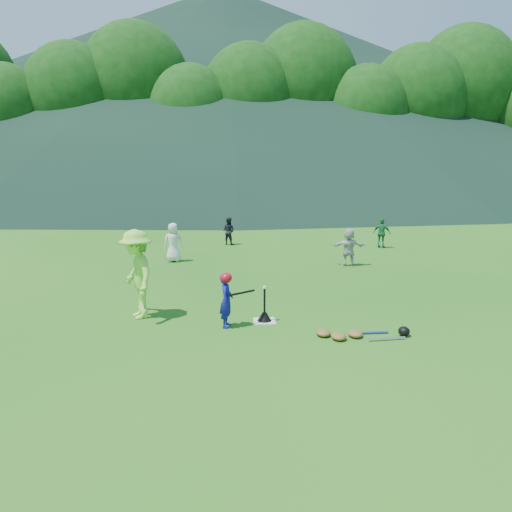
{
  "coord_description": "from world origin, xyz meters",
  "views": [
    {
      "loc": [
        -0.88,
        -9.93,
        3.41
      ],
      "look_at": [
        0.0,
        2.5,
        0.9
      ],
      "focal_mm": 35.0,
      "sensor_mm": 36.0,
      "label": 1
    }
  ],
  "objects_px": {
    "adult_coach": "(137,274)",
    "fielder_b": "(228,231)",
    "fielder_a": "(173,242)",
    "batting_tee": "(264,316)",
    "home_plate": "(264,321)",
    "equipment_pile": "(355,334)",
    "batter_child": "(226,301)",
    "fielder_d": "(349,247)",
    "fielder_c": "(382,233)"
  },
  "relations": [
    {
      "from": "adult_coach",
      "to": "fielder_a",
      "type": "distance_m",
      "value": 5.76
    },
    {
      "from": "batter_child",
      "to": "adult_coach",
      "type": "xyz_separation_m",
      "value": [
        -1.87,
        0.74,
        0.4
      ]
    },
    {
      "from": "adult_coach",
      "to": "fielder_c",
      "type": "bearing_deg",
      "value": 111.15
    },
    {
      "from": "home_plate",
      "to": "fielder_b",
      "type": "distance_m",
      "value": 9.34
    },
    {
      "from": "batter_child",
      "to": "fielder_a",
      "type": "height_order",
      "value": "fielder_a"
    },
    {
      "from": "home_plate",
      "to": "fielder_a",
      "type": "height_order",
      "value": "fielder_a"
    },
    {
      "from": "fielder_a",
      "to": "batting_tee",
      "type": "relative_size",
      "value": 1.88
    },
    {
      "from": "batter_child",
      "to": "fielder_c",
      "type": "relative_size",
      "value": 0.98
    },
    {
      "from": "fielder_a",
      "to": "batting_tee",
      "type": "height_order",
      "value": "fielder_a"
    },
    {
      "from": "fielder_d",
      "to": "adult_coach",
      "type": "bearing_deg",
      "value": 43.35
    },
    {
      "from": "fielder_a",
      "to": "fielder_b",
      "type": "xyz_separation_m",
      "value": [
        1.85,
        3.08,
        -0.11
      ]
    },
    {
      "from": "home_plate",
      "to": "equipment_pile",
      "type": "distance_m",
      "value": 1.95
    },
    {
      "from": "fielder_b",
      "to": "equipment_pile",
      "type": "relative_size",
      "value": 0.59
    },
    {
      "from": "fielder_a",
      "to": "equipment_pile",
      "type": "height_order",
      "value": "fielder_a"
    },
    {
      "from": "fielder_b",
      "to": "home_plate",
      "type": "bearing_deg",
      "value": 121.6
    },
    {
      "from": "batter_child",
      "to": "batting_tee",
      "type": "height_order",
      "value": "batter_child"
    },
    {
      "from": "batting_tee",
      "to": "fielder_a",
      "type": "bearing_deg",
      "value": 111.39
    },
    {
      "from": "home_plate",
      "to": "fielder_d",
      "type": "distance_m",
      "value": 6.11
    },
    {
      "from": "fielder_d",
      "to": "batting_tee",
      "type": "distance_m",
      "value": 6.1
    },
    {
      "from": "fielder_c",
      "to": "equipment_pile",
      "type": "height_order",
      "value": "fielder_c"
    },
    {
      "from": "batter_child",
      "to": "fielder_b",
      "type": "xyz_separation_m",
      "value": [
        0.2,
        9.57,
        -0.02
      ]
    },
    {
      "from": "fielder_c",
      "to": "equipment_pile",
      "type": "distance_m",
      "value": 9.89
    },
    {
      "from": "home_plate",
      "to": "fielder_a",
      "type": "xyz_separation_m",
      "value": [
        -2.44,
        6.23,
        0.63
      ]
    },
    {
      "from": "fielder_d",
      "to": "batting_tee",
      "type": "xyz_separation_m",
      "value": [
        -3.12,
        -5.22,
        -0.47
      ]
    },
    {
      "from": "home_plate",
      "to": "fielder_d",
      "type": "relative_size",
      "value": 0.38
    },
    {
      "from": "batter_child",
      "to": "batting_tee",
      "type": "distance_m",
      "value": 0.94
    },
    {
      "from": "batter_child",
      "to": "fielder_c",
      "type": "bearing_deg",
      "value": -25.22
    },
    {
      "from": "adult_coach",
      "to": "home_plate",
      "type": "bearing_deg",
      "value": 56.36
    },
    {
      "from": "fielder_d",
      "to": "batter_child",
      "type": "bearing_deg",
      "value": 58.48
    },
    {
      "from": "fielder_b",
      "to": "equipment_pile",
      "type": "xyz_separation_m",
      "value": [
        2.25,
        -10.34,
        -0.47
      ]
    },
    {
      "from": "adult_coach",
      "to": "fielder_b",
      "type": "height_order",
      "value": "adult_coach"
    },
    {
      "from": "home_plate",
      "to": "fielder_a",
      "type": "bearing_deg",
      "value": 111.39
    },
    {
      "from": "fielder_d",
      "to": "fielder_b",
      "type": "bearing_deg",
      "value": -43.78
    },
    {
      "from": "home_plate",
      "to": "fielder_b",
      "type": "relative_size",
      "value": 0.42
    },
    {
      "from": "adult_coach",
      "to": "batting_tee",
      "type": "xyz_separation_m",
      "value": [
        2.67,
        -0.47,
        -0.82
      ]
    },
    {
      "from": "fielder_b",
      "to": "fielder_d",
      "type": "distance_m",
      "value": 5.52
    },
    {
      "from": "fielder_a",
      "to": "fielder_b",
      "type": "bearing_deg",
      "value": -120.69
    },
    {
      "from": "batter_child",
      "to": "fielder_d",
      "type": "distance_m",
      "value": 6.73
    },
    {
      "from": "fielder_a",
      "to": "fielder_c",
      "type": "xyz_separation_m",
      "value": [
        7.58,
        1.98,
        -0.08
      ]
    },
    {
      "from": "fielder_d",
      "to": "fielder_a",
      "type": "bearing_deg",
      "value": -6.26
    },
    {
      "from": "equipment_pile",
      "to": "home_plate",
      "type": "bearing_deg",
      "value": 148.1
    },
    {
      "from": "fielder_c",
      "to": "equipment_pile",
      "type": "bearing_deg",
      "value": 102.44
    },
    {
      "from": "batting_tee",
      "to": "equipment_pile",
      "type": "xyz_separation_m",
      "value": [
        1.66,
        -1.03,
        -0.06
      ]
    },
    {
      "from": "home_plate",
      "to": "batting_tee",
      "type": "distance_m",
      "value": 0.12
    },
    {
      "from": "adult_coach",
      "to": "equipment_pile",
      "type": "distance_m",
      "value": 4.67
    },
    {
      "from": "batting_tee",
      "to": "fielder_b",
      "type": "bearing_deg",
      "value": 93.64
    },
    {
      "from": "fielder_b",
      "to": "equipment_pile",
      "type": "height_order",
      "value": "fielder_b"
    },
    {
      "from": "adult_coach",
      "to": "fielder_c",
      "type": "xyz_separation_m",
      "value": [
        7.81,
        7.73,
        -0.39
      ]
    },
    {
      "from": "adult_coach",
      "to": "equipment_pile",
      "type": "relative_size",
      "value": 1.06
    },
    {
      "from": "fielder_a",
      "to": "fielder_d",
      "type": "relative_size",
      "value": 1.07
    }
  ]
}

